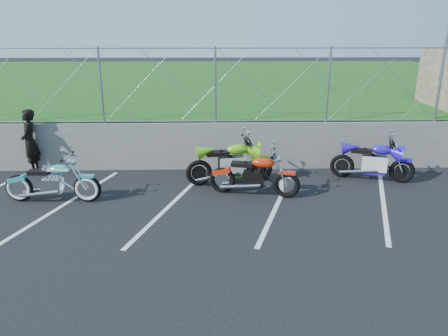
{
  "coord_description": "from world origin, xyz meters",
  "views": [
    {
      "loc": [
        0.95,
        -8.1,
        3.86
      ],
      "look_at": [
        1.17,
        1.3,
        0.73
      ],
      "focal_mm": 35.0,
      "sensor_mm": 36.0,
      "label": 1
    }
  ],
  "objects_px": {
    "naked_orange": "(255,177)",
    "person_standing": "(30,142)",
    "cruiser_turquoise": "(54,183)",
    "sportbike_blue": "(373,163)",
    "sportbike_green": "(231,164)"
  },
  "relations": [
    {
      "from": "naked_orange",
      "to": "sportbike_blue",
      "type": "xyz_separation_m",
      "value": [
        3.12,
        0.97,
        0.01
      ]
    },
    {
      "from": "cruiser_turquoise",
      "to": "naked_orange",
      "type": "xyz_separation_m",
      "value": [
        4.57,
        0.27,
        0.02
      ]
    },
    {
      "from": "naked_orange",
      "to": "sportbike_blue",
      "type": "bearing_deg",
      "value": 31.21
    },
    {
      "from": "cruiser_turquoise",
      "to": "sportbike_blue",
      "type": "distance_m",
      "value": 7.79
    },
    {
      "from": "naked_orange",
      "to": "person_standing",
      "type": "bearing_deg",
      "value": 177.28
    },
    {
      "from": "naked_orange",
      "to": "person_standing",
      "type": "height_order",
      "value": "person_standing"
    },
    {
      "from": "sportbike_green",
      "to": "person_standing",
      "type": "distance_m",
      "value": 5.4
    },
    {
      "from": "cruiser_turquoise",
      "to": "person_standing",
      "type": "height_order",
      "value": "person_standing"
    },
    {
      "from": "person_standing",
      "to": "cruiser_turquoise",
      "type": "bearing_deg",
      "value": 23.17
    },
    {
      "from": "naked_orange",
      "to": "sportbike_green",
      "type": "xyz_separation_m",
      "value": [
        -0.54,
        0.82,
        0.04
      ]
    },
    {
      "from": "cruiser_turquoise",
      "to": "naked_orange",
      "type": "distance_m",
      "value": 4.58
    },
    {
      "from": "sportbike_green",
      "to": "naked_orange",
      "type": "bearing_deg",
      "value": -66.3
    },
    {
      "from": "sportbike_green",
      "to": "sportbike_blue",
      "type": "height_order",
      "value": "sportbike_green"
    },
    {
      "from": "person_standing",
      "to": "sportbike_green",
      "type": "bearing_deg",
      "value": 71.1
    },
    {
      "from": "sportbike_blue",
      "to": "person_standing",
      "type": "bearing_deg",
      "value": -166.97
    }
  ]
}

